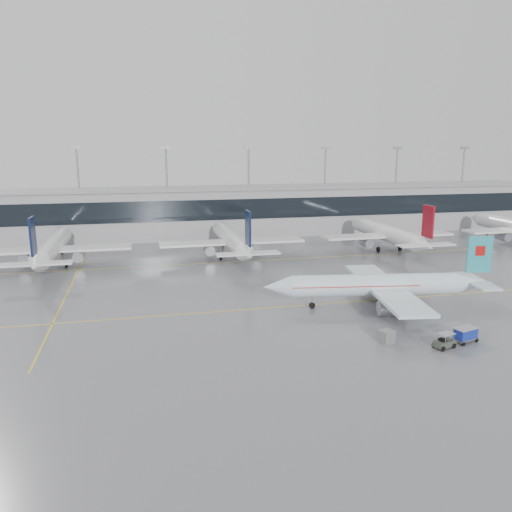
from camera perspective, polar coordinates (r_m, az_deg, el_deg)
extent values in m
plane|color=slate|center=(71.88, 2.18, -5.89)|extent=(320.00, 320.00, 0.00)
cube|color=gold|center=(71.88, 2.18, -5.89)|extent=(120.00, 0.25, 0.01)
cube|color=gold|center=(100.08, -2.34, -0.65)|extent=(120.00, 0.25, 0.01)
cube|color=gold|center=(84.72, -20.71, -3.86)|extent=(0.25, 60.00, 0.01)
cube|color=#96969A|center=(130.15, -5.02, 5.01)|extent=(180.00, 15.00, 12.00)
cube|color=black|center=(122.55, -4.53, 5.28)|extent=(180.00, 0.20, 5.00)
cube|color=gray|center=(129.51, -5.07, 7.74)|extent=(182.00, 16.00, 0.40)
cylinder|color=gray|center=(135.14, -19.52, 6.76)|extent=(0.50, 0.50, 22.00)
cube|color=gray|center=(134.65, -19.87, 11.55)|extent=(2.40, 1.00, 0.60)
cylinder|color=gray|center=(134.51, -10.11, 7.25)|extent=(0.50, 0.50, 22.00)
cube|color=gray|center=(134.02, -10.29, 12.07)|extent=(2.40, 1.00, 0.60)
cylinder|color=gray|center=(137.44, -0.84, 7.54)|extent=(0.50, 0.50, 22.00)
cube|color=gray|center=(136.96, -0.85, 12.26)|extent=(2.40, 1.00, 0.60)
cylinder|color=gray|center=(143.72, 7.84, 7.64)|extent=(0.50, 0.50, 22.00)
cube|color=gray|center=(143.26, 7.98, 12.15)|extent=(2.40, 1.00, 0.60)
cylinder|color=gray|center=(152.93, 15.64, 7.58)|extent=(0.50, 0.50, 22.00)
cube|color=gray|center=(152.50, 15.89, 11.81)|extent=(2.40, 1.00, 0.60)
cylinder|color=gray|center=(164.59, 22.43, 7.41)|extent=(0.50, 0.50, 22.00)
cube|color=gray|center=(164.19, 22.76, 11.34)|extent=(2.40, 1.00, 0.60)
cylinder|color=white|center=(73.03, 13.36, -3.23)|extent=(23.97, 6.79, 3.12)
cone|color=white|center=(70.15, 2.46, -3.54)|extent=(4.44, 3.70, 3.12)
cone|color=white|center=(78.66, 23.64, -2.83)|extent=(6.02, 3.95, 3.12)
cube|color=white|center=(73.59, 14.47, -3.49)|extent=(8.96, 26.22, 0.45)
cube|color=white|center=(78.68, 23.79, -2.61)|extent=(4.31, 10.22, 0.25)
cube|color=teal|center=(77.93, 24.17, 0.18)|extent=(3.61, 0.91, 5.32)
cylinder|color=gray|center=(69.52, 15.25, -5.76)|extent=(3.88, 2.64, 2.10)
cylinder|color=gray|center=(78.23, 12.96, -3.61)|extent=(3.88, 2.64, 2.10)
cylinder|color=gray|center=(71.52, 6.44, -5.14)|extent=(0.20, 0.20, 1.29)
cylinder|color=black|center=(71.71, 6.43, -5.63)|extent=(0.94, 0.44, 0.90)
cylinder|color=gray|center=(72.05, 15.80, -5.32)|extent=(0.24, 0.24, 1.29)
cylinder|color=black|center=(72.24, 15.77, -5.81)|extent=(1.16, 0.62, 1.10)
cylinder|color=gray|center=(76.73, 14.50, -4.17)|extent=(0.24, 0.24, 1.29)
cylinder|color=black|center=(76.92, 14.47, -4.63)|extent=(1.16, 0.62, 1.10)
cube|color=#B70F0F|center=(77.83, 24.20, 0.57)|extent=(1.45, 0.66, 1.40)
cube|color=#B70F0F|center=(72.14, 11.10, -3.15)|extent=(18.27, 5.92, 0.12)
cylinder|color=white|center=(103.92, -22.23, 1.06)|extent=(3.59, 27.36, 3.59)
cone|color=white|center=(119.19, -21.10, 2.49)|extent=(3.59, 4.00, 3.59)
cone|color=white|center=(88.02, -23.84, -0.98)|extent=(3.59, 5.60, 3.59)
cube|color=white|center=(102.54, -22.34, 0.68)|extent=(29.64, 5.00, 0.45)
cube|color=white|center=(87.76, -23.88, -0.82)|extent=(11.40, 2.80, 0.25)
cube|color=#0A1737|center=(86.73, -24.16, 2.08)|extent=(0.35, 3.60, 6.12)
cylinder|color=gray|center=(104.20, -24.83, -0.21)|extent=(2.10, 3.60, 2.10)
cylinder|color=gray|center=(102.63, -19.58, 0.05)|extent=(2.10, 3.60, 2.10)
cylinder|color=gray|center=(114.76, -21.33, 0.81)|extent=(0.20, 0.20, 1.56)
cylinder|color=black|center=(114.90, -21.29, 0.43)|extent=(0.30, 0.90, 0.90)
cylinder|color=gray|center=(102.44, -23.76, -0.64)|extent=(0.24, 0.24, 1.56)
cylinder|color=black|center=(102.60, -23.72, -1.06)|extent=(0.45, 1.10, 1.10)
cylinder|color=gray|center=(101.58, -20.88, -0.50)|extent=(0.24, 0.24, 1.56)
cylinder|color=black|center=(101.74, -20.85, -0.93)|extent=(0.45, 1.10, 1.10)
cylinder|color=white|center=(104.13, -2.87, 1.99)|extent=(3.59, 27.36, 3.59)
cone|color=white|center=(119.38, -4.22, 3.30)|extent=(3.59, 4.00, 3.59)
cone|color=white|center=(88.27, -0.96, 0.12)|extent=(3.59, 5.60, 3.59)
cube|color=white|center=(102.75, -2.72, 1.62)|extent=(29.64, 5.00, 0.45)
cube|color=white|center=(88.01, -0.93, 0.28)|extent=(11.40, 2.80, 0.25)
cube|color=#0A1737|center=(86.98, -0.92, 3.19)|extent=(0.35, 3.60, 6.12)
cylinder|color=gray|center=(102.79, -5.40, 0.73)|extent=(2.10, 3.60, 2.10)
cylinder|color=gray|center=(104.47, -0.17, 0.98)|extent=(2.10, 3.60, 2.10)
cylinder|color=gray|center=(114.95, -3.81, 1.65)|extent=(0.20, 0.20, 1.56)
cylinder|color=black|center=(115.10, -3.81, 1.27)|extent=(0.30, 0.90, 0.90)
cylinder|color=gray|center=(101.76, -4.05, 0.31)|extent=(0.24, 0.24, 1.56)
cylinder|color=black|center=(101.93, -4.04, -0.12)|extent=(0.45, 1.10, 1.10)
cylinder|color=gray|center=(102.69, -1.18, 0.45)|extent=(0.24, 0.24, 1.56)
cylinder|color=black|center=(102.85, -1.18, 0.02)|extent=(0.45, 1.10, 1.10)
cylinder|color=white|center=(115.49, 14.49, 2.63)|extent=(3.59, 27.36, 3.59)
cone|color=white|center=(129.40, 11.31, 3.80)|extent=(3.59, 4.00, 3.59)
cone|color=white|center=(101.42, 18.76, 1.06)|extent=(3.59, 5.60, 3.59)
cube|color=white|center=(114.24, 14.83, 2.31)|extent=(29.64, 5.00, 0.45)
cube|color=white|center=(101.20, 18.83, 1.21)|extent=(11.40, 2.80, 0.25)
cube|color=maroon|center=(100.30, 19.07, 3.74)|extent=(0.35, 3.60, 6.12)
cylinder|color=gray|center=(112.80, 12.51, 1.53)|extent=(2.10, 3.60, 2.10)
cylinder|color=gray|center=(117.23, 16.75, 1.70)|extent=(2.10, 3.60, 2.10)
cylinder|color=gray|center=(125.33, 12.19, 2.29)|extent=(0.20, 0.20, 1.56)
cylinder|color=black|center=(125.46, 12.18, 1.94)|extent=(0.30, 0.90, 0.90)
cylinder|color=gray|center=(112.55, 13.83, 1.14)|extent=(0.24, 0.24, 1.56)
cylinder|color=black|center=(112.70, 13.81, 0.76)|extent=(0.45, 1.10, 1.10)
cylinder|color=gray|center=(114.98, 16.15, 1.24)|extent=(0.24, 0.24, 1.56)
cylinder|color=black|center=(115.13, 16.12, 0.86)|extent=(0.45, 1.10, 1.10)
cone|color=white|center=(147.27, 23.85, 4.00)|extent=(3.59, 4.00, 3.59)
cylinder|color=gray|center=(131.65, 26.40, 2.05)|extent=(2.10, 3.60, 2.10)
cylinder|color=gray|center=(143.71, 24.94, 2.68)|extent=(0.20, 0.20, 1.56)
cylinder|color=black|center=(143.82, 24.91, 2.37)|extent=(0.30, 0.90, 0.90)
cube|color=#3C4137|center=(61.67, 20.70, -9.33)|extent=(2.64, 1.90, 0.69)
cube|color=gray|center=(61.41, 20.90, -8.28)|extent=(2.17, 1.76, 0.06)
cube|color=black|center=(61.29, 20.55, -9.00)|extent=(0.70, 0.90, 0.40)
cylinder|color=gray|center=(63.00, 21.76, -9.00)|extent=(1.16, 0.41, 0.08)
cylinder|color=gray|center=(60.74, 20.83, -8.97)|extent=(0.08, 0.08, 0.89)
cylinder|color=gray|center=(61.39, 20.05, -8.68)|extent=(0.08, 0.08, 0.89)
cylinder|color=gray|center=(61.77, 21.67, -8.68)|extent=(0.08, 0.08, 0.89)
cylinder|color=gray|center=(62.40, 20.90, -8.41)|extent=(0.08, 0.08, 0.89)
cylinder|color=black|center=(60.73, 20.59, -9.91)|extent=(0.63, 0.36, 0.59)
cylinder|color=black|center=(61.49, 19.67, -9.56)|extent=(0.63, 0.36, 0.59)
cylinder|color=black|center=(62.04, 21.68, -9.52)|extent=(0.63, 0.36, 0.59)
cylinder|color=black|center=(62.78, 20.76, -9.19)|extent=(0.63, 0.36, 0.59)
cube|color=gray|center=(64.38, 22.79, -8.69)|extent=(3.19, 2.20, 0.17)
cube|color=navy|center=(64.15, 22.84, -8.13)|extent=(2.97, 2.05, 1.16)
cube|color=gray|center=(63.94, 22.88, -7.60)|extent=(3.21, 2.29, 0.10)
cylinder|color=black|center=(63.17, 22.63, -9.27)|extent=(0.51, 0.30, 0.48)
cylinder|color=black|center=(63.99, 21.61, -8.90)|extent=(0.51, 0.30, 0.48)
cylinder|color=black|center=(64.92, 23.92, -8.80)|extent=(0.51, 0.30, 0.48)
cylinder|color=black|center=(65.72, 22.91, -8.45)|extent=(0.51, 0.30, 0.48)
cube|color=gray|center=(61.07, 14.68, -8.90)|extent=(1.93, 1.86, 1.55)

